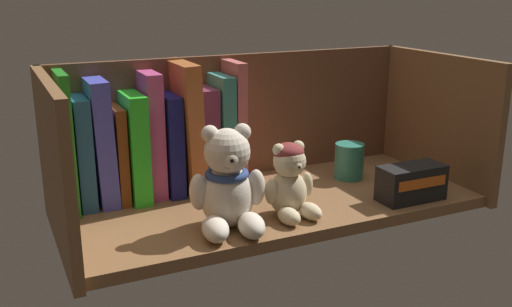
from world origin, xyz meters
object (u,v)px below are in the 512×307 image
at_px(book_8, 203,138).
at_px(teddy_bear_smaller, 290,182).
at_px(book_0, 65,141).
at_px(book_1, 81,151).
at_px(teddy_bear_larger, 228,186).
at_px(book_5, 151,134).
at_px(book_10, 232,123).
at_px(book_3, 117,153).
at_px(book_9, 219,130).
at_px(book_4, 133,146).
at_px(book_2, 100,142).
at_px(pillar_candle, 349,161).
at_px(book_6, 169,144).
at_px(book_7, 185,127).
at_px(small_product_box, 411,183).

bearing_deg(book_8, teddy_bear_smaller, -68.79).
relative_size(book_0, book_1, 1.23).
height_order(book_0, teddy_bear_larger, book_0).
relative_size(book_5, book_10, 0.95).
bearing_deg(book_3, book_9, 0.00).
xyz_separation_m(book_4, teddy_bear_smaller, (0.21, -0.20, -0.04)).
bearing_deg(book_10, book_2, 180.00).
distance_m(book_1, pillar_candle, 0.51).
distance_m(book_3, book_10, 0.22).
relative_size(book_6, book_9, 0.86).
relative_size(book_0, book_10, 1.00).
xyz_separation_m(book_7, teddy_bear_larger, (-0.00, -0.20, -0.05)).
xyz_separation_m(book_1, book_8, (0.22, 0.00, -0.00)).
height_order(book_0, book_1, book_0).
relative_size(book_0, book_3, 1.38).
bearing_deg(book_6, book_3, 180.00).
xyz_separation_m(book_1, book_5, (0.12, 0.00, 0.02)).
bearing_deg(book_7, teddy_bear_smaller, -60.61).
distance_m(book_0, book_7, 0.21).
bearing_deg(book_2, book_6, 0.00).
relative_size(book_2, book_6, 1.19).
bearing_deg(book_1, book_6, 0.00).
bearing_deg(book_9, teddy_bear_smaller, -77.41).
bearing_deg(book_7, book_2, 180.00).
relative_size(book_4, teddy_bear_larger, 1.15).
bearing_deg(book_5, teddy_bear_smaller, -48.42).
height_order(book_3, book_10, book_10).
bearing_deg(teddy_bear_larger, book_4, 115.72).
xyz_separation_m(book_0, book_2, (0.06, 0.00, -0.01)).
distance_m(book_5, book_9, 0.13).
xyz_separation_m(book_9, teddy_bear_larger, (-0.07, -0.20, -0.04)).
bearing_deg(small_product_box, book_8, 143.71).
bearing_deg(teddy_bear_larger, book_2, 127.21).
bearing_deg(book_1, book_9, 0.00).
distance_m(book_7, teddy_bear_larger, 0.21).
xyz_separation_m(book_9, teddy_bear_smaller, (0.04, -0.20, -0.05)).
bearing_deg(book_0, book_5, 0.00).
relative_size(teddy_bear_larger, small_product_box, 1.40).
height_order(teddy_bear_larger, small_product_box, teddy_bear_larger).
distance_m(book_5, book_7, 0.06).
bearing_deg(book_4, book_2, 180.00).
bearing_deg(book_0, teddy_bear_larger, -43.73).
relative_size(book_7, book_10, 1.01).
relative_size(book_9, pillar_candle, 3.02).
height_order(book_3, small_product_box, book_3).
bearing_deg(teddy_bear_smaller, book_6, 126.03).
distance_m(book_3, book_5, 0.07).
distance_m(book_9, pillar_candle, 0.27).
bearing_deg(book_8, book_7, 180.00).
distance_m(book_1, book_2, 0.04).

